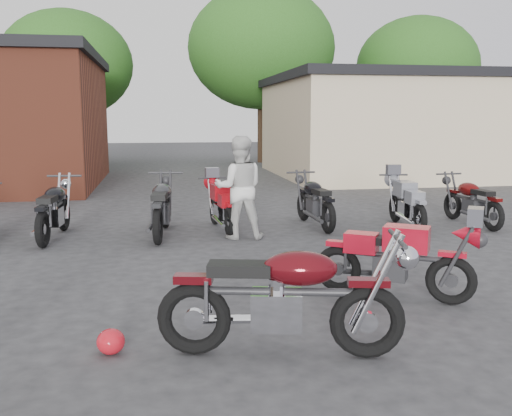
{
  "coord_description": "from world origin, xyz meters",
  "views": [
    {
      "loc": [
        -1.06,
        -5.72,
        2.21
      ],
      "look_at": [
        0.34,
        2.37,
        0.9
      ],
      "focal_mm": 40.0,
      "sensor_mm": 36.0,
      "label": 1
    }
  ],
  "objects": [
    {
      "name": "ground",
      "position": [
        0.0,
        0.0,
        0.0
      ],
      "size": [
        90.0,
        90.0,
        0.0
      ],
      "primitive_type": "plane",
      "color": "#2D2D2F"
    },
    {
      "name": "stucco_building",
      "position": [
        8.5,
        15.0,
        1.75
      ],
      "size": [
        10.0,
        8.0,
        3.5
      ],
      "primitive_type": "cube",
      "color": "#C2AE8B",
      "rests_on": "ground"
    },
    {
      "name": "tree_1",
      "position": [
        -5.0,
        22.0,
        3.7
      ],
      "size": [
        5.92,
        5.92,
        7.4
      ],
      "primitive_type": null,
      "color": "#1F4612",
      "rests_on": "ground"
    },
    {
      "name": "tree_2",
      "position": [
        4.0,
        22.0,
        4.4
      ],
      "size": [
        7.04,
        7.04,
        8.8
      ],
      "primitive_type": null,
      "color": "#1F4612",
      "rests_on": "ground"
    },
    {
      "name": "tree_3",
      "position": [
        12.0,
        22.0,
        3.8
      ],
      "size": [
        6.08,
        6.08,
        7.6
      ],
      "primitive_type": null,
      "color": "#1F4612",
      "rests_on": "ground"
    },
    {
      "name": "vintage_motorcycle",
      "position": [
        0.07,
        -0.79,
        0.64
      ],
      "size": [
        2.32,
        1.2,
        1.29
      ],
      "primitive_type": null,
      "rotation": [
        0.0,
        0.0,
        -0.22
      ],
      "color": "#47080E",
      "rests_on": "ground"
    },
    {
      "name": "sportbike",
      "position": [
        1.79,
        0.66,
        0.55
      ],
      "size": [
        1.93,
        1.54,
        1.1
      ],
      "primitive_type": null,
      "rotation": [
        0.0,
        0.0,
        -0.57
      ],
      "color": "red",
      "rests_on": "ground"
    },
    {
      "name": "helmet",
      "position": [
        -1.54,
        -0.46,
        0.12
      ],
      "size": [
        0.33,
        0.33,
        0.24
      ],
      "primitive_type": "ellipsoid",
      "rotation": [
        0.0,
        0.0,
        -0.26
      ],
      "color": "red",
      "rests_on": "ground"
    },
    {
      "name": "person_light",
      "position": [
        0.4,
        4.49,
        0.94
      ],
      "size": [
        0.99,
        0.81,
        1.88
      ],
      "primitive_type": "imported",
      "rotation": [
        0.0,
        0.0,
        3.03
      ],
      "color": "silver",
      "rests_on": "ground"
    },
    {
      "name": "row_bike_2",
      "position": [
        -2.95,
        5.05,
        0.6
      ],
      "size": [
        0.84,
        2.12,
        1.2
      ],
      "primitive_type": null,
      "rotation": [
        0.0,
        0.0,
        1.49
      ],
      "color": "black",
      "rests_on": "ground"
    },
    {
      "name": "row_bike_3",
      "position": [
        -1.0,
        4.98,
        0.62
      ],
      "size": [
        0.92,
        2.19,
        1.24
      ],
      "primitive_type": null,
      "rotation": [
        0.0,
        0.0,
        1.47
      ],
      "color": "#252628",
      "rests_on": "ground"
    },
    {
      "name": "row_bike_4",
      "position": [
        0.16,
        5.31,
        0.54
      ],
      "size": [
        0.81,
        1.91,
        1.08
      ],
      "primitive_type": null,
      "rotation": [
        0.0,
        0.0,
        1.68
      ],
      "color": "#B10E18",
      "rests_on": "ground"
    },
    {
      "name": "row_bike_5",
      "position": [
        2.07,
        5.37,
        0.58
      ],
      "size": [
        0.81,
        2.04,
        1.16
      ],
      "primitive_type": null,
      "rotation": [
        0.0,
        0.0,
        1.64
      ],
      "color": "black",
      "rests_on": "ground"
    },
    {
      "name": "row_bike_6",
      "position": [
        3.85,
        4.91,
        0.56
      ],
      "size": [
        0.8,
        1.97,
        1.12
      ],
      "primitive_type": null,
      "rotation": [
        0.0,
        0.0,
        1.48
      ],
      "color": "gray",
      "rests_on": "ground"
    },
    {
      "name": "row_bike_7",
      "position": [
        5.31,
        4.98,
        0.55
      ],
      "size": [
        0.78,
        1.95,
        1.11
      ],
      "primitive_type": null,
      "rotation": [
        0.0,
        0.0,
        1.65
      ],
      "color": "#4F090A",
      "rests_on": "ground"
    }
  ]
}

